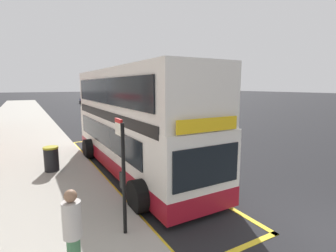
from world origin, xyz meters
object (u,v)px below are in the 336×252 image
object	(u,v)px
parked_car_navy_ahead	(86,100)
litter_bin	(51,159)
pedestrian_waiting_near_sign	(73,232)
parked_car_white_kerbside	(125,109)
double_decker_bus	(133,124)
parked_car_grey_across	(108,104)
bus_stop_sign	(122,168)

from	to	relation	value
parked_car_navy_ahead	litter_bin	size ratio (longest dim) A/B	4.03
parked_car_navy_ahead	litter_bin	distance (m)	43.85
pedestrian_waiting_near_sign	parked_car_white_kerbside	bearing A→B (deg)	68.01
double_decker_bus	parked_car_grey_across	bearing A→B (deg)	75.78
double_decker_bus	parked_car_grey_across	size ratio (longest dim) A/B	2.46
bus_stop_sign	parked_car_white_kerbside	size ratio (longest dim) A/B	0.67
pedestrian_waiting_near_sign	litter_bin	size ratio (longest dim) A/B	1.69
parked_car_white_kerbside	double_decker_bus	bearing A→B (deg)	-110.40
bus_stop_sign	parked_car_grey_across	bearing A→B (deg)	74.23
parked_car_white_kerbside	parked_car_grey_across	xyz separation A→B (m)	(0.36, 8.84, 0.00)
pedestrian_waiting_near_sign	litter_bin	distance (m)	6.93
parked_car_navy_ahead	pedestrian_waiting_near_sign	distance (m)	50.64
pedestrian_waiting_near_sign	litter_bin	bearing A→B (deg)	87.96
parked_car_white_kerbside	pedestrian_waiting_near_sign	world-z (taller)	pedestrian_waiting_near_sign
bus_stop_sign	parked_car_white_kerbside	world-z (taller)	bus_stop_sign
double_decker_bus	pedestrian_waiting_near_sign	bearing A→B (deg)	-121.51
pedestrian_waiting_near_sign	bus_stop_sign	bearing A→B (deg)	38.39
parked_car_white_kerbside	bus_stop_sign	bearing A→B (deg)	-111.52
parked_car_white_kerbside	pedestrian_waiting_near_sign	bearing A→B (deg)	-113.33
parked_car_white_kerbside	parked_car_navy_ahead	xyz separation A→B (m)	(0.09, 23.33, 0.00)
parked_car_white_kerbside	parked_car_grey_across	distance (m)	8.85
double_decker_bus	litter_bin	world-z (taller)	double_decker_bus
parked_car_white_kerbside	parked_car_grey_across	size ratio (longest dim) A/B	1.00
parked_car_white_kerbside	pedestrian_waiting_near_sign	distance (m)	28.24
bus_stop_sign	litter_bin	xyz separation A→B (m)	(-1.10, 5.85, -1.11)
parked_car_grey_across	litter_bin	distance (m)	30.07
parked_car_white_kerbside	pedestrian_waiting_near_sign	size ratio (longest dim) A/B	2.38
double_decker_bus	litter_bin	size ratio (longest dim) A/B	9.90
parked_car_grey_across	pedestrian_waiting_near_sign	bearing A→B (deg)	-105.38
bus_stop_sign	pedestrian_waiting_near_sign	size ratio (longest dim) A/B	1.59
parked_car_white_kerbside	litter_bin	size ratio (longest dim) A/B	4.03
parked_car_navy_ahead	parked_car_grey_across	xyz separation A→B (m)	(0.26, -14.49, 0.00)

